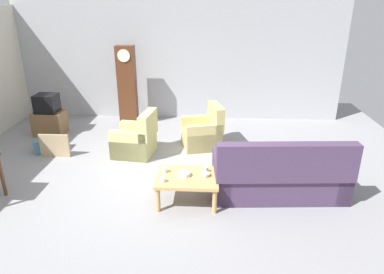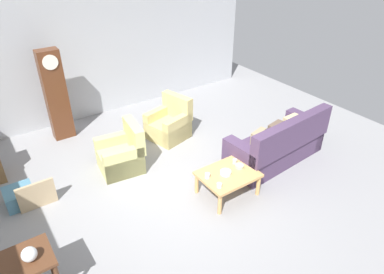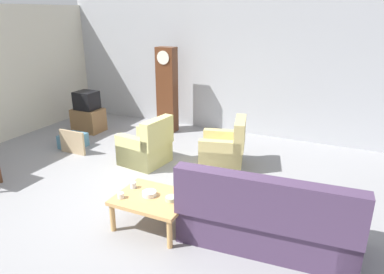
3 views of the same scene
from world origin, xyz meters
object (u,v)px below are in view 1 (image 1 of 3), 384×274
coffee_table_wood (188,180)px  tv_crt (47,103)px  armchair_olive_near (136,140)px  couch_floral (280,176)px  framed_picture_leaning (55,146)px  bowl_shallow_green (205,174)px  armchair_olive_far (204,133)px  tv_stand_cabinet (50,123)px  cup_white_porcelain (163,180)px  grandfather_clock (127,86)px  storage_box_blue (50,145)px  cup_cream_tall (206,169)px  bowl_white_stacked (184,174)px  cup_blue_rimmed (165,170)px

coffee_table_wood → tv_crt: tv_crt is taller
armchair_olive_near → couch_floral: bearing=-29.4°
framed_picture_leaning → bowl_shallow_green: size_ratio=3.91×
armchair_olive_near → armchair_olive_far: bearing=20.5°
couch_floral → tv_stand_cabinet: bearing=152.7°
cup_white_porcelain → tv_crt: bearing=136.2°
armchair_olive_far → grandfather_clock: (-1.94, 1.36, 0.69)m
tv_crt → tv_stand_cabinet: bearing=0.0°
storage_box_blue → cup_cream_tall: size_ratio=5.33×
tv_stand_cabinet → tv_crt: bearing=0.0°
armchair_olive_near → bowl_white_stacked: size_ratio=4.91×
bowl_shallow_green → tv_stand_cabinet: bearing=143.6°
couch_floral → framed_picture_leaning: bearing=163.3°
tv_stand_cabinet → tv_crt: tv_crt is taller
cup_white_porcelain → bowl_white_stacked: bearing=34.6°
tv_stand_cabinet → framed_picture_leaning: size_ratio=1.13×
armchair_olive_near → cup_white_porcelain: 2.11m
bowl_white_stacked → bowl_shallow_green: 0.32m
tv_stand_cabinet → storage_box_blue: bearing=-66.9°
armchair_olive_near → cup_blue_rimmed: armchair_olive_near is taller
tv_stand_cabinet → storage_box_blue: tv_stand_cabinet is taller
framed_picture_leaning → grandfather_clock: bearing=63.3°
armchair_olive_near → coffee_table_wood: bearing=-55.6°
storage_box_blue → bowl_white_stacked: size_ratio=2.48×
couch_floral → tv_stand_cabinet: couch_floral is taller
armchair_olive_far → tv_crt: bearing=171.6°
tv_crt → cup_cream_tall: size_ratio=5.51×
grandfather_clock → bowl_shallow_green: (2.03, -3.58, -0.53)m
framed_picture_leaning → storage_box_blue: (-0.24, 0.27, -0.10)m
grandfather_clock → tv_stand_cabinet: grandfather_clock is taller
tv_stand_cabinet → framed_picture_leaning: 1.43m
tv_stand_cabinet → bowl_shallow_green: bearing=-36.4°
tv_crt → storage_box_blue: size_ratio=1.03×
grandfather_clock → bowl_white_stacked: grandfather_clock is taller
bowl_shallow_green → bowl_white_stacked: bearing=-177.5°
couch_floral → storage_box_blue: size_ratio=4.65×
armchair_olive_far → bowl_shallow_green: size_ratio=6.23×
armchair_olive_near → cup_blue_rimmed: size_ratio=10.58×
coffee_table_wood → grandfather_clock: grandfather_clock is taller
armchair_olive_far → coffee_table_wood: (-0.18, -2.24, 0.07)m
framed_picture_leaning → cup_white_porcelain: cup_white_porcelain is taller
tv_stand_cabinet → bowl_white_stacked: tv_stand_cabinet is taller
grandfather_clock → cup_white_porcelain: 4.09m
armchair_olive_far → coffee_table_wood: armchair_olive_far is taller
tv_crt → coffee_table_wood: bearing=-38.7°
tv_stand_cabinet → bowl_shallow_green: (3.74, -2.76, 0.19)m
tv_crt → bowl_white_stacked: 4.42m
tv_crt → storage_box_blue: (0.43, -1.00, -0.61)m
cup_white_porcelain → bowl_shallow_green: (0.62, 0.22, -0.01)m
couch_floral → framed_picture_leaning: size_ratio=3.60×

